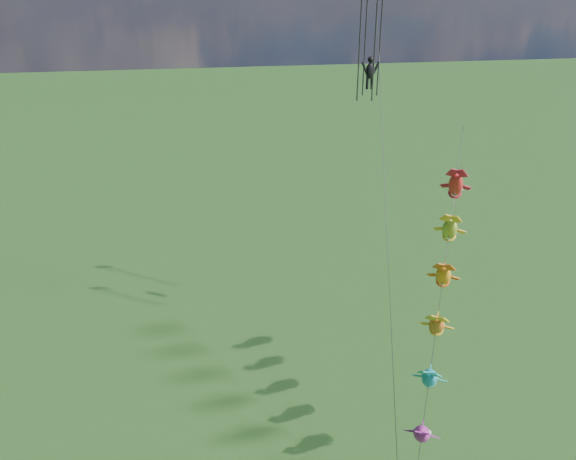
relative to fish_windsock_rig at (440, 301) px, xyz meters
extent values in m
cylinder|color=black|center=(-0.44, -0.80, -0.89)|extent=(7.60, 13.92, 15.44)
ellipsoid|color=#D833A5|center=(-2.10, -3.86, -4.28)|extent=(1.62, 2.15, 2.03)
ellipsoid|color=#197EBF|center=(-1.25, -2.30, -2.56)|extent=(1.62, 2.15, 2.03)
ellipsoid|color=red|center=(-0.41, -0.75, -0.83)|extent=(1.62, 2.15, 2.03)
ellipsoid|color=yellow|center=(0.44, 0.81, 0.90)|extent=(1.62, 2.15, 2.03)
ellipsoid|color=green|center=(1.29, 2.36, 2.63)|extent=(1.62, 2.15, 2.03)
ellipsoid|color=red|center=(2.14, 3.92, 4.35)|extent=(1.62, 2.15, 2.03)
cylinder|color=black|center=(-1.88, 2.72, 2.57)|extent=(3.04, 16.83, 22.36)
cylinder|color=black|center=(-2.04, 8.22, 11.27)|extent=(0.08, 0.08, 6.96)
cylinder|color=black|center=(-1.24, 8.22, 11.27)|extent=(0.08, 0.08, 6.96)
cylinder|color=black|center=(-0.80, 11.12, 11.98)|extent=(0.08, 0.08, 8.98)
cylinder|color=black|center=(0.04, 11.12, 11.98)|extent=(0.08, 0.08, 8.98)
camera|label=1|loc=(-11.34, -21.35, 13.98)|focal=35.00mm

